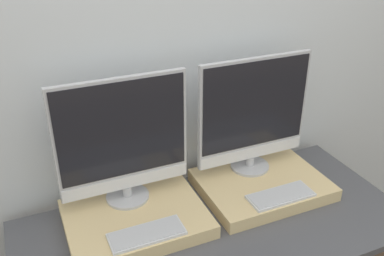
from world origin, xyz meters
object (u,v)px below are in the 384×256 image
(monitor_left, at_px, (123,140))
(keyboard_right, at_px, (281,196))
(monitor_right, at_px, (254,114))
(keyboard_left, at_px, (147,234))

(monitor_left, relative_size, keyboard_right, 1.89)
(monitor_right, distance_m, keyboard_right, 0.38)
(monitor_left, distance_m, monitor_right, 0.60)
(keyboard_left, bearing_deg, keyboard_right, 0.00)
(monitor_left, xyz_separation_m, monitor_right, (0.60, 0.00, 0.00))
(monitor_right, height_order, keyboard_right, monitor_right)
(keyboard_left, distance_m, monitor_right, 0.71)
(keyboard_left, height_order, monitor_right, monitor_right)
(keyboard_left, xyz_separation_m, monitor_right, (0.60, 0.26, 0.28))
(keyboard_right, bearing_deg, monitor_right, 90.00)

